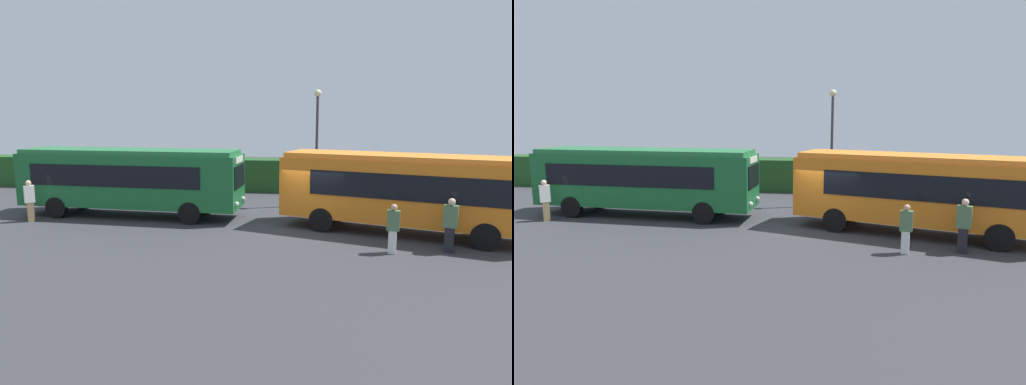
# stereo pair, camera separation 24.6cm
# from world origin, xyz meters

# --- Properties ---
(ground_plane) EXTENTS (64.00, 64.00, 0.00)m
(ground_plane) POSITION_xyz_m (0.00, 0.00, 0.00)
(ground_plane) COLOR #38383D
(bus_green) EXTENTS (10.69, 2.97, 3.18)m
(bus_green) POSITION_xyz_m (-8.45, 1.28, 1.83)
(bus_green) COLOR #19602D
(bus_green) RESTS_ON ground_plane
(bus_orange) EXTENTS (10.02, 5.29, 3.21)m
(bus_orange) POSITION_xyz_m (3.66, -0.36, 1.85)
(bus_orange) COLOR orange
(bus_orange) RESTS_ON ground_plane
(person_left) EXTENTS (0.49, 0.47, 1.88)m
(person_left) POSITION_xyz_m (-12.54, -0.41, 1.00)
(person_left) COLOR olive
(person_left) RESTS_ON ground_plane
(person_center) EXTENTS (0.47, 0.34, 1.75)m
(person_center) POSITION_xyz_m (2.87, -3.14, 0.92)
(person_center) COLOR silver
(person_center) RESTS_ON ground_plane
(person_right) EXTENTS (0.54, 0.42, 1.93)m
(person_right) POSITION_xyz_m (4.86, -2.77, 1.03)
(person_right) COLOR black
(person_right) RESTS_ON ground_plane
(person_far) EXTENTS (0.51, 0.54, 1.85)m
(person_far) POSITION_xyz_m (6.77, 0.81, 0.97)
(person_far) COLOR silver
(person_far) RESTS_ON ground_plane
(hedge_row) EXTENTS (44.00, 1.75, 1.99)m
(hedge_row) POSITION_xyz_m (0.00, 9.40, 1.00)
(hedge_row) COLOR #225021
(hedge_row) RESTS_ON ground_plane
(lamppost) EXTENTS (0.36, 0.36, 6.03)m
(lamppost) POSITION_xyz_m (0.18, 4.94, 3.72)
(lamppost) COLOR #38383D
(lamppost) RESTS_ON ground_plane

